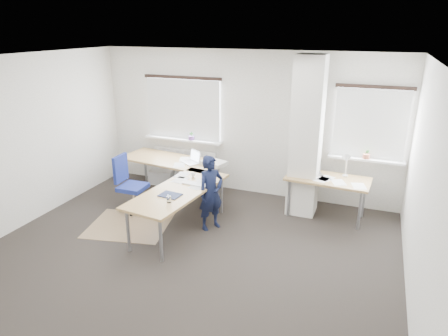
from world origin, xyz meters
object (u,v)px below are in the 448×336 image
at_px(desk_main, 177,175).
at_px(task_chair, 132,195).
at_px(person, 211,193).
at_px(desk_side, 328,180).

xyz_separation_m(desk_main, task_chair, (-0.79, -0.29, -0.40)).
distance_m(task_chair, person, 1.66).
bearing_deg(person, desk_side, -24.18).
bearing_deg(desk_side, desk_main, -160.31).
distance_m(desk_main, person, 0.92).
relative_size(desk_main, desk_side, 1.99).
bearing_deg(task_chair, person, -5.28).
distance_m(desk_side, person, 2.05).
bearing_deg(desk_main, desk_side, 22.93).
xyz_separation_m(desk_side, person, (-1.72, -1.12, -0.05)).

